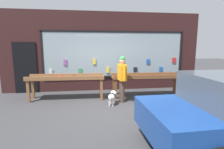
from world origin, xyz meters
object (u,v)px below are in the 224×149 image
(display_table_right, at_px, (147,78))
(small_dog, at_px, (112,96))
(display_table_left, at_px, (66,80))
(sandwich_board_sign, at_px, (198,82))
(person_browsing, at_px, (122,76))

(display_table_right, distance_m, small_dog, 1.75)
(display_table_left, relative_size, sandwich_board_sign, 2.93)
(display_table_left, height_order, sandwich_board_sign, sandwich_board_sign)
(display_table_right, height_order, person_browsing, person_browsing)
(sandwich_board_sign, bearing_deg, person_browsing, -160.15)
(display_table_left, height_order, small_dog, display_table_left)
(display_table_right, bearing_deg, display_table_left, 179.97)
(person_browsing, distance_m, sandwich_board_sign, 3.40)
(display_table_right, xyz_separation_m, small_dog, (-1.48, -0.85, -0.41))
(person_browsing, bearing_deg, sandwich_board_sign, -84.80)
(small_dog, bearing_deg, person_browsing, -32.01)
(display_table_right, relative_size, sandwich_board_sign, 2.93)
(display_table_right, bearing_deg, person_browsing, -152.32)
(display_table_right, relative_size, person_browsing, 1.72)
(display_table_right, xyz_separation_m, sandwich_board_sign, (2.21, 0.06, -0.23))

